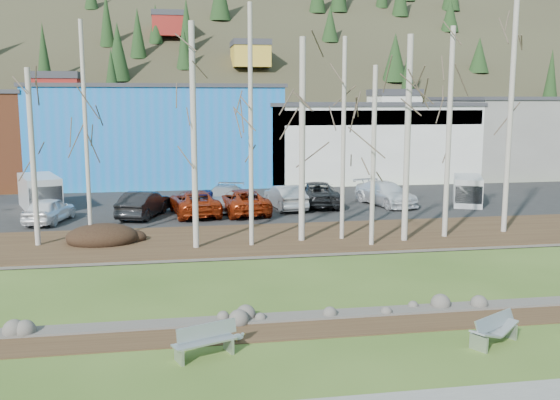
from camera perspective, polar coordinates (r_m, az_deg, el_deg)
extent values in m
plane|color=#37531B|center=(18.20, 6.30, -13.81)|extent=(200.00, 200.00, 0.00)
cube|color=#382616|center=(20.07, 4.64, -11.49)|extent=(80.00, 1.80, 0.03)
cube|color=#382616|center=(31.73, -0.85, -3.58)|extent=(80.00, 7.00, 0.15)
cube|color=black|center=(41.95, -3.03, -0.44)|extent=(80.00, 14.00, 0.14)
cube|color=blue|center=(55.19, -10.99, 5.83)|extent=(20.00, 12.00, 8.00)
cube|color=#333338|center=(55.11, -11.12, 10.14)|extent=(20.40, 12.24, 0.30)
cube|color=#B9B9B5|center=(57.69, 7.29, 5.32)|extent=(18.00, 12.00, 6.50)
cube|color=#333338|center=(57.56, 7.36, 8.70)|extent=(18.36, 12.24, 0.30)
cube|color=navy|center=(51.96, 9.23, 7.45)|extent=(17.64, 0.20, 1.20)
cube|color=slate|center=(64.15, 21.17, 5.38)|extent=(14.00, 12.00, 7.00)
cube|color=#333338|center=(64.05, 21.36, 8.64)|extent=(14.28, 12.24, 0.30)
cube|color=#B5B8BA|center=(17.66, -9.20, -13.85)|extent=(0.27, 0.54, 0.44)
cube|color=#B5B8BA|center=(18.21, -4.71, -13.02)|extent=(0.27, 0.54, 0.44)
cube|color=#B5B8BA|center=(17.94, -6.72, -11.76)|extent=(1.72, 0.76, 0.40)
cube|color=#B5B8BA|center=(17.83, -6.93, -12.76)|extent=(1.85, 1.12, 0.05)
cube|color=#B5B8BA|center=(19.09, 17.71, -12.35)|extent=(0.35, 0.53, 0.45)
cube|color=#B5B8BA|center=(20.33, 20.13, -11.13)|extent=(0.35, 0.53, 0.45)
cube|color=#B5B8BA|center=(19.78, 19.04, -10.44)|extent=(1.71, 1.10, 0.40)
cube|color=#A3A7A9|center=(19.27, 18.25, -11.58)|extent=(1.04, 0.89, 0.34)
cube|color=#A3A7A9|center=(20.02, 19.70, -10.87)|extent=(1.04, 0.89, 0.34)
cylinder|color=gold|center=(18.89, -3.97, -12.73)|extent=(0.01, 0.01, 0.10)
cylinder|color=gold|center=(18.95, -3.99, -12.66)|extent=(0.01, 0.01, 0.10)
ellipsoid|color=white|center=(18.88, -3.89, -12.39)|extent=(0.34, 0.19, 0.19)
cube|color=gray|center=(18.87, -3.89, -12.27)|extent=(0.23, 0.14, 0.02)
sphere|color=white|center=(18.84, -3.44, -12.15)|extent=(0.11, 0.11, 0.11)
cone|color=gold|center=(18.83, -3.23, -12.15)|extent=(0.06, 0.04, 0.03)
ellipsoid|color=black|center=(31.76, -15.95, -3.15)|extent=(3.49, 2.46, 0.68)
cylinder|color=beige|center=(31.68, -21.67, 3.58)|extent=(0.26, 0.26, 8.39)
cylinder|color=beige|center=(31.28, -17.33, 5.79)|extent=(0.20, 0.20, 10.62)
cylinder|color=beige|center=(29.16, -7.88, 5.71)|extent=(0.27, 0.27, 10.42)
cylinder|color=beige|center=(29.40, -2.69, 6.69)|extent=(0.21, 0.21, 11.31)
cylinder|color=beige|center=(30.44, 2.04, 5.42)|extent=(0.30, 0.30, 9.88)
cylinder|color=beige|center=(30.95, 5.81, 5.49)|extent=(0.21, 0.21, 9.93)
cylinder|color=beige|center=(29.86, 8.54, 3.94)|extent=(0.22, 0.22, 8.51)
cylinder|color=beige|center=(31.04, 11.57, 5.42)|extent=(0.30, 0.30, 9.99)
cylinder|color=beige|center=(32.40, 15.18, 5.86)|extent=(0.26, 0.26, 10.47)
cylinder|color=beige|center=(34.55, 20.29, 7.01)|extent=(0.27, 0.27, 11.93)
imported|color=white|center=(37.80, -20.36, -0.85)|extent=(2.61, 4.55, 1.46)
imported|color=black|center=(37.93, -12.38, -0.36)|extent=(3.13, 5.07, 1.58)
imported|color=#A02F0F|center=(38.13, -7.84, -0.22)|extent=(3.25, 5.79, 1.53)
imported|color=#AFB3B7|center=(40.02, -5.20, 0.23)|extent=(3.48, 5.43, 1.47)
imported|color=#12164F|center=(39.49, -6.88, -0.02)|extent=(2.68, 4.19, 1.33)
imported|color=#ABABAD|center=(39.81, 0.49, 0.28)|extent=(2.21, 4.88, 1.55)
imported|color=#2A2B2D|center=(41.13, 3.37, 0.59)|extent=(3.40, 6.08, 1.61)
imported|color=white|center=(41.89, 9.63, 0.59)|extent=(3.49, 5.70, 1.54)
imported|color=#A02F0F|center=(38.32, -3.47, -0.11)|extent=(3.25, 5.79, 1.53)
cube|color=silver|center=(43.56, 16.77, 0.86)|extent=(3.34, 4.59, 1.85)
cube|color=black|center=(41.91, 16.85, 0.54)|extent=(1.89, 1.49, 1.15)
cube|color=silver|center=(42.67, -21.11, 0.66)|extent=(3.55, 5.28, 2.13)
cube|color=black|center=(40.78, -20.72, 0.31)|extent=(2.16, 1.61, 1.32)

